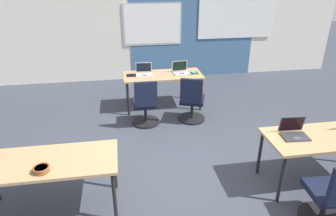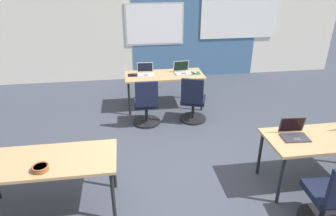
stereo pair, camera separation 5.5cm
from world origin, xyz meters
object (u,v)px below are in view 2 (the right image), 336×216
object	(u,v)px
desk_near_right	(327,141)
chair_near_right_inner	(331,200)
laptop_near_right_inner	(294,133)
desk_far_center	(164,77)
mouse_far_left	(133,74)
laptop_far_right	(182,71)
chair_far_right	(193,103)
snack_bowl	(40,168)
mouse_far_right	(195,72)
laptop_far_left	(145,72)
chair_far_left	(146,106)
desk_near_left	(46,164)

from	to	relation	value
desk_near_right	chair_near_right_inner	distance (m)	0.88
laptop_near_right_inner	desk_far_center	bearing A→B (deg)	119.84
desk_near_right	laptop_near_right_inner	xyz separation A→B (m)	(-0.44, 0.08, 0.11)
mouse_far_left	laptop_far_right	size ratio (longest dim) A/B	0.28
desk_near_right	chair_far_right	bearing A→B (deg)	122.64
desk_near_right	laptop_far_right	bearing A→B (deg)	115.69
laptop_far_right	snack_bowl	bearing A→B (deg)	-131.09
mouse_far_left	snack_bowl	world-z (taller)	snack_bowl
mouse_far_right	mouse_far_left	bearing A→B (deg)	177.10
laptop_far_left	snack_bowl	bearing A→B (deg)	-111.61
chair_far_right	snack_bowl	xyz separation A→B (m)	(-2.19, -2.24, 0.38)
chair_far_left	laptop_near_right_inner	world-z (taller)	laptop_near_right_inner
desk_near_right	desk_near_left	bearing A→B (deg)	180.00
desk_near_right	desk_far_center	bearing A→B (deg)	122.01
laptop_far_left	laptop_far_right	world-z (taller)	laptop_far_right
laptop_far_right	laptop_near_right_inner	xyz separation A→B (m)	(0.93, -2.77, -0.00)
desk_near_right	laptop_far_left	xyz separation A→B (m)	(-2.13, 2.86, 0.11)
chair_far_left	snack_bowl	distance (m)	2.62
laptop_far_right	chair_far_right	size ratio (longest dim) A/B	0.39
laptop_far_left	mouse_far_right	bearing A→B (deg)	-2.36
chair_far_left	laptop_near_right_inner	size ratio (longest dim) A/B	2.64
desk_far_center	chair_near_right_inner	bearing A→B (deg)	-68.90
mouse_far_left	mouse_far_right	bearing A→B (deg)	-2.90
desk_near_right	chair_far_left	distance (m)	3.00
mouse_far_right	chair_far_right	world-z (taller)	chair_far_right
desk_far_center	laptop_far_left	size ratio (longest dim) A/B	4.67
laptop_far_right	snack_bowl	xyz separation A→B (m)	(-2.13, -3.04, -0.01)
mouse_far_left	desk_far_center	bearing A→B (deg)	-3.52
mouse_far_left	laptop_far_right	bearing A→B (deg)	0.28
laptop_far_right	chair_near_right_inner	world-z (taller)	laptop_far_right
desk_far_center	mouse_far_left	world-z (taller)	mouse_far_left
desk_far_center	chair_far_left	xyz separation A→B (m)	(-0.44, -0.76, -0.28)
mouse_far_left	chair_far_left	distance (m)	0.90
chair_far_left	snack_bowl	world-z (taller)	chair_far_left
desk_far_center	chair_far_right	distance (m)	0.92
mouse_far_left	chair_near_right_inner	distance (m)	4.11
desk_far_center	chair_near_right_inner	xyz separation A→B (m)	(1.37, -3.54, -0.28)
desk_far_center	mouse_far_left	xyz separation A→B (m)	(-0.63, 0.04, 0.08)
chair_far_right	mouse_far_right	bearing A→B (deg)	-85.26
mouse_far_left	chair_far_right	bearing A→B (deg)	-36.63
chair_far_left	laptop_far_right	size ratio (longest dim) A/B	2.58
desk_near_left	desk_near_right	xyz separation A→B (m)	(3.50, 0.00, 0.00)
laptop_far_left	mouse_far_left	size ratio (longest dim) A/B	3.41
laptop_near_right_inner	desk_near_left	bearing A→B (deg)	-174.50
laptop_far_left	chair_far_right	distance (m)	1.22
desk_near_right	laptop_near_right_inner	size ratio (longest dim) A/B	4.59
desk_far_center	laptop_far_left	bearing A→B (deg)	170.78
desk_near_left	mouse_far_right	size ratio (longest dim) A/B	14.75
chair_far_right	snack_bowl	world-z (taller)	chair_far_right
desk_near_right	mouse_far_left	distance (m)	3.70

